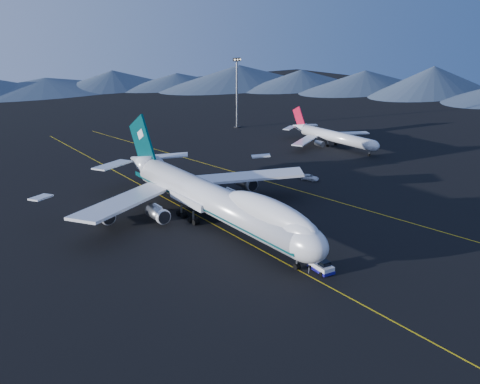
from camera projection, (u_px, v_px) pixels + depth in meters
ground at (214, 224)px, 114.60m from camera, size 500.00×500.00×0.00m
taxiway_line_main at (214, 224)px, 114.60m from camera, size 0.25×220.00×0.01m
taxiway_line_side at (288, 188)px, 139.11m from camera, size 28.08×198.09×0.01m
boeing_747 at (213, 199)px, 112.80m from camera, size 59.62×72.43×19.37m
pushback_tug at (321, 267)px, 93.51m from camera, size 3.21×5.08×2.11m
second_jet at (333, 136)px, 182.00m from camera, size 35.83×40.48×11.52m
service_van at (310, 177)px, 145.41m from camera, size 4.03×5.71×1.45m
floodlight_mast at (237, 93)px, 209.61m from camera, size 3.36×2.52×27.16m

